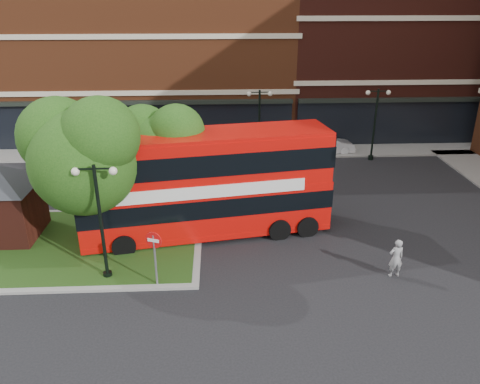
{
  "coord_description": "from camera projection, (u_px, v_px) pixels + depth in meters",
  "views": [
    {
      "loc": [
        -0.82,
        -16.51,
        10.93
      ],
      "look_at": [
        0.2,
        4.38,
        2.0
      ],
      "focal_mm": 35.0,
      "sensor_mm": 36.0,
      "label": 1
    }
  ],
  "objects": [
    {
      "name": "tree_island_west",
      "position": [
        81.0,
        151.0,
        19.68
      ],
      "size": [
        5.4,
        4.71,
        7.21
      ],
      "color": "#2D2116",
      "rests_on": "ground"
    },
    {
      "name": "tree_island_east",
      "position": [
        160.0,
        145.0,
        22.32
      ],
      "size": [
        4.46,
        3.9,
        6.29
      ],
      "color": "#2D2116",
      "rests_on": "ground"
    },
    {
      "name": "ground",
      "position": [
        240.0,
        277.0,
        19.49
      ],
      "size": [
        120.0,
        120.0,
        0.0
      ],
      "primitive_type": "plane",
      "color": "black",
      "rests_on": "ground"
    },
    {
      "name": "woman",
      "position": [
        396.0,
        258.0,
        19.26
      ],
      "size": [
        0.67,
        0.48,
        1.71
      ],
      "primitive_type": "imported",
      "rotation": [
        0.0,
        0.0,
        3.26
      ],
      "color": "gray",
      "rests_on": "ground"
    },
    {
      "name": "pavement_far",
      "position": [
        229.0,
        152.0,
        34.62
      ],
      "size": [
        44.0,
        3.0,
        0.12
      ],
      "primitive_type": "cube",
      "color": "slate",
      "rests_on": "ground"
    },
    {
      "name": "lamp_far_left",
      "position": [
        259.0,
        122.0,
        31.79
      ],
      "size": [
        1.72,
        0.36,
        5.0
      ],
      "color": "black",
      "rests_on": "ground"
    },
    {
      "name": "no_entry_sign",
      "position": [
        154.0,
        248.0,
        18.19
      ],
      "size": [
        0.65,
        0.31,
        2.48
      ],
      "rotation": [
        0.0,
        0.0,
        -0.39
      ],
      "color": "slate",
      "rests_on": "ground"
    },
    {
      "name": "terrace_far_left",
      "position": [
        129.0,
        45.0,
        38.43
      ],
      "size": [
        26.0,
        12.0,
        14.0
      ],
      "primitive_type": "cube",
      "color": "brown",
      "rests_on": "ground"
    },
    {
      "name": "lamp_island",
      "position": [
        100.0,
        217.0,
        18.32
      ],
      "size": [
        1.72,
        0.36,
        5.0
      ],
      "color": "black",
      "rests_on": "ground"
    },
    {
      "name": "terrace_far_right",
      "position": [
        393.0,
        31.0,
        39.02
      ],
      "size": [
        18.0,
        12.0,
        16.0
      ],
      "primitive_type": "cube",
      "color": "#471911",
      "rests_on": "ground"
    },
    {
      "name": "bus",
      "position": [
        206.0,
        178.0,
        21.95
      ],
      "size": [
        12.01,
        4.59,
        4.48
      ],
      "rotation": [
        0.0,
        0.0,
        0.17
      ],
      "color": "red",
      "rests_on": "ground"
    },
    {
      "name": "kiosk",
      "position": [
        1.0,
        194.0,
        21.76
      ],
      "size": [
        6.51,
        6.51,
        3.6
      ],
      "color": "#471911",
      "rests_on": "traffic_island"
    },
    {
      "name": "car_white",
      "position": [
        327.0,
        145.0,
        34.25
      ],
      "size": [
        4.09,
        1.84,
        1.3
      ],
      "primitive_type": "imported",
      "rotation": [
        0.0,
        0.0,
        1.69
      ],
      "color": "white",
      "rests_on": "ground"
    },
    {
      "name": "car_silver",
      "position": [
        158.0,
        146.0,
        33.67
      ],
      "size": [
        4.47,
        2.07,
        1.48
      ],
      "primitive_type": "imported",
      "rotation": [
        0.0,
        0.0,
        1.65
      ],
      "color": "#A7AAAE",
      "rests_on": "ground"
    },
    {
      "name": "traffic_island",
      "position": [
        67.0,
        245.0,
        21.86
      ],
      "size": [
        12.6,
        7.6,
        0.15
      ],
      "color": "gray",
      "rests_on": "ground"
    },
    {
      "name": "lamp_far_right",
      "position": [
        375.0,
        121.0,
        32.15
      ],
      "size": [
        1.72,
        0.36,
        5.0
      ],
      "color": "black",
      "rests_on": "ground"
    }
  ]
}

